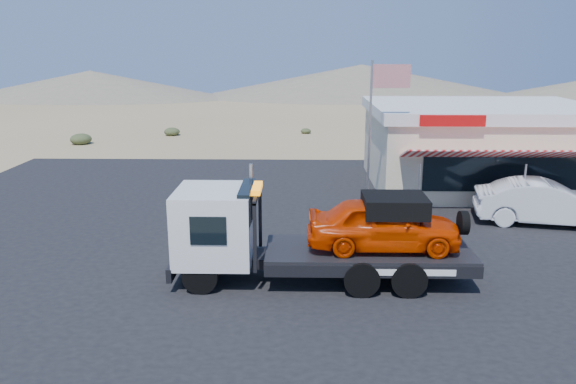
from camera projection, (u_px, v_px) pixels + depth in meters
name	position (u px, v px, depth m)	size (l,w,h in m)	color
ground	(241.00, 248.00, 18.77)	(120.00, 120.00, 0.00)	#978256
asphalt_lot	(301.00, 221.00, 21.63)	(32.00, 24.00, 0.02)	black
tow_truck	(314.00, 231.00, 15.82)	(8.32, 2.47, 2.78)	black
white_sedan	(545.00, 203.00, 21.07)	(1.75, 5.02, 1.65)	silver
jerky_store	(479.00, 145.00, 26.72)	(10.40, 9.97, 3.90)	beige
flagpole	(376.00, 119.00, 22.07)	(1.55, 0.10, 6.00)	#99999E
desert_scrub	(9.00, 164.00, 30.43)	(24.56, 34.09, 0.78)	#313F22
distant_hills	(209.00, 83.00, 71.85)	(126.00, 48.00, 4.20)	#726B59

